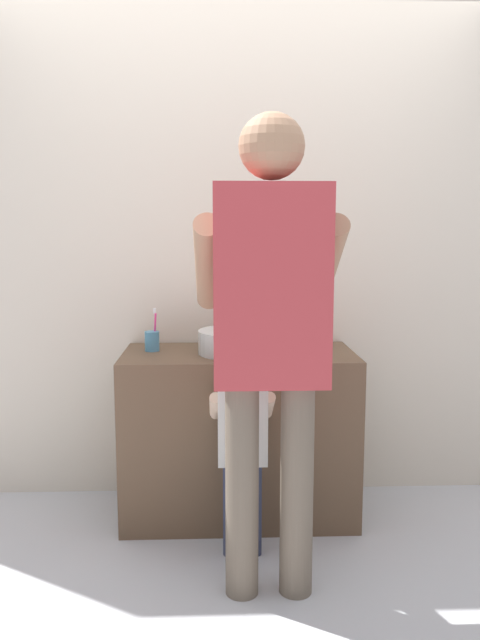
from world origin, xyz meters
TOP-DOWN VIEW (x-y plane):
  - ground_plane at (0.00, 0.00)m, footprint 14.00×14.00m
  - back_wall at (0.00, 0.62)m, footprint 4.40×0.08m
  - vanity_cabinet at (0.00, 0.30)m, footprint 1.11×0.54m
  - sink_basin at (0.00, 0.28)m, footprint 0.39×0.39m
  - faucet at (0.00, 0.51)m, footprint 0.18×0.14m
  - toothbrush_cup at (-0.42, 0.35)m, footprint 0.07×0.07m
  - child_toddler at (0.00, -0.10)m, footprint 0.28×0.28m
  - adult_parent at (0.09, -0.38)m, footprint 0.56×0.58m

SIDE VIEW (x-z plane):
  - ground_plane at x=0.00m, z-range 0.00..0.00m
  - vanity_cabinet at x=0.00m, z-range 0.00..0.81m
  - child_toddler at x=0.00m, z-range 0.09..0.98m
  - toothbrush_cup at x=-0.42m, z-range 0.75..0.96m
  - sink_basin at x=0.00m, z-range 0.81..0.92m
  - faucet at x=0.00m, z-range 0.80..0.98m
  - adult_parent at x=0.09m, z-range 0.18..1.97m
  - back_wall at x=0.00m, z-range 0.00..2.70m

